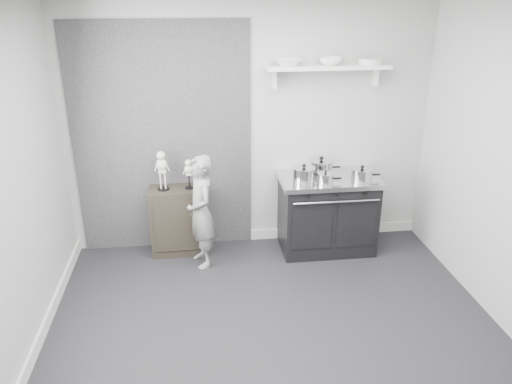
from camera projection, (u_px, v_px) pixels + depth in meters
ground at (275, 335)px, 4.32m from camera, size 4.00×4.00×0.00m
room_shell at (264, 149)px, 3.82m from camera, size 4.02×3.62×2.71m
wall_shelf at (328, 68)px, 5.18m from camera, size 1.30×0.26×0.24m
stove at (327, 213)px, 5.60m from camera, size 1.08×0.68×0.87m
side_cabinet at (178, 220)px, 5.55m from camera, size 0.59×0.34×0.76m
child at (201, 212)px, 5.21m from camera, size 0.41×0.51×1.23m
pot_front_left at (304, 174)px, 5.28m from camera, size 0.33×0.24×0.20m
pot_back_left at (321, 167)px, 5.50m from camera, size 0.35×0.27×0.20m
pot_front_right at (362, 175)px, 5.31m from camera, size 0.32×0.23×0.17m
pot_front_center at (325, 178)px, 5.24m from camera, size 0.26×0.17×0.15m
skeleton_full at (162, 168)px, 5.30m from camera, size 0.14×0.09×0.50m
skeleton_torso at (189, 172)px, 5.35m from camera, size 0.10×0.07×0.37m
bowl_large at (288, 62)px, 5.10m from camera, size 0.29×0.29×0.07m
bowl_small at (330, 61)px, 5.15m from camera, size 0.24×0.24×0.08m
plate_stack at (370, 61)px, 5.21m from camera, size 0.25×0.25×0.06m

